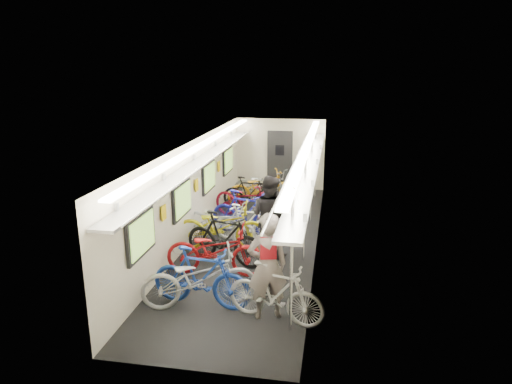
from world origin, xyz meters
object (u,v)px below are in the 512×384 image
at_px(passenger_mid, 269,216).
at_px(backpack, 268,247).
at_px(bicycle_1, 201,277).
at_px(bicycle_0, 199,278).
at_px(passenger_near, 267,266).

height_order(passenger_mid, backpack, passenger_mid).
distance_m(bicycle_1, backpack, 1.42).
bearing_deg(passenger_mid, backpack, 120.81).
bearing_deg(bicycle_0, passenger_mid, -39.12).
bearing_deg(bicycle_1, passenger_near, -89.77).
bearing_deg(backpack, passenger_near, 95.27).
relative_size(bicycle_1, backpack, 4.81).
relative_size(bicycle_0, passenger_mid, 1.11).
xyz_separation_m(bicycle_1, passenger_near, (1.19, -0.14, 0.37)).
bearing_deg(bicycle_1, bicycle_0, 115.32).
xyz_separation_m(bicycle_0, backpack, (1.23, -0.18, 0.75)).
bearing_deg(passenger_mid, passenger_near, 120.58).
height_order(bicycle_1, backpack, backpack).
xyz_separation_m(bicycle_0, passenger_mid, (0.86, 2.50, 0.38)).
relative_size(passenger_mid, backpack, 4.80).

